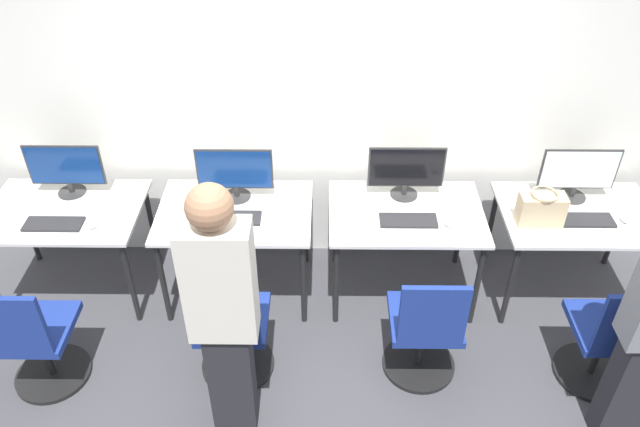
{
  "coord_description": "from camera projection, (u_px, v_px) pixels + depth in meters",
  "views": [
    {
      "loc": [
        0.03,
        -3.06,
        3.33
      ],
      "look_at": [
        0.0,
        0.15,
        0.89
      ],
      "focal_mm": 35.0,
      "sensor_mm": 36.0,
      "label": 1
    }
  ],
  "objects": [
    {
      "name": "ground_plane",
      "position": [
        320.0,
        325.0,
        4.45
      ],
      "size": [
        20.0,
        20.0,
        0.0
      ],
      "primitive_type": "plane",
      "color": "#3D3D42"
    },
    {
      "name": "wall_back",
      "position": [
        321.0,
        91.0,
        4.3
      ],
      "size": [
        12.0,
        0.05,
        2.8
      ],
      "color": "silver",
      "rests_on": "ground_plane"
    },
    {
      "name": "desk_far_left",
      "position": [
        66.0,
        219.0,
        4.37
      ],
      "size": [
        1.07,
        0.75,
        0.74
      ],
      "color": "silver",
      "rests_on": "ground_plane"
    },
    {
      "name": "monitor_far_left",
      "position": [
        66.0,
        169.0,
        4.35
      ],
      "size": [
        0.53,
        0.2,
        0.39
      ],
      "color": "#2D2D2D",
      "rests_on": "desk_far_left"
    },
    {
      "name": "keyboard_far_left",
      "position": [
        54.0,
        224.0,
        4.17
      ],
      "size": [
        0.39,
        0.15,
        0.02
      ],
      "color": "#262628",
      "rests_on": "desk_far_left"
    },
    {
      "name": "mouse_far_left",
      "position": [
        93.0,
        225.0,
        4.16
      ],
      "size": [
        0.06,
        0.09,
        0.03
      ],
      "color": "silver",
      "rests_on": "desk_far_left"
    },
    {
      "name": "office_chair_far_left",
      "position": [
        36.0,
        343.0,
        3.83
      ],
      "size": [
        0.48,
        0.48,
        0.91
      ],
      "color": "black",
      "rests_on": "ground_plane"
    },
    {
      "name": "desk_left",
      "position": [
        235.0,
        220.0,
        4.36
      ],
      "size": [
        1.07,
        0.75,
        0.74
      ],
      "color": "silver",
      "rests_on": "ground_plane"
    },
    {
      "name": "monitor_left",
      "position": [
        235.0,
        173.0,
        4.31
      ],
      "size": [
        0.53,
        0.2,
        0.39
      ],
      "color": "#2D2D2D",
      "rests_on": "desk_left"
    },
    {
      "name": "keyboard_left",
      "position": [
        232.0,
        218.0,
        4.22
      ],
      "size": [
        0.39,
        0.15,
        0.02
      ],
      "color": "#262628",
      "rests_on": "desk_left"
    },
    {
      "name": "mouse_left",
      "position": [
        270.0,
        216.0,
        4.23
      ],
      "size": [
        0.06,
        0.09,
        0.03
      ],
      "color": "silver",
      "rests_on": "desk_left"
    },
    {
      "name": "office_chair_left",
      "position": [
        233.0,
        333.0,
        3.89
      ],
      "size": [
        0.48,
        0.48,
        0.91
      ],
      "color": "black",
      "rests_on": "ground_plane"
    },
    {
      "name": "person_left",
      "position": [
        223.0,
        310.0,
        3.25
      ],
      "size": [
        0.36,
        0.23,
        1.75
      ],
      "color": "#232328",
      "rests_on": "ground_plane"
    },
    {
      "name": "desk_right",
      "position": [
        406.0,
        221.0,
        4.35
      ],
      "size": [
        1.07,
        0.75,
        0.74
      ],
      "color": "silver",
      "rests_on": "ground_plane"
    },
    {
      "name": "monitor_right",
      "position": [
        406.0,
        171.0,
        4.33
      ],
      "size": [
        0.53,
        0.2,
        0.39
      ],
      "color": "#2D2D2D",
      "rests_on": "desk_right"
    },
    {
      "name": "keyboard_right",
      "position": [
        408.0,
        220.0,
        4.2
      ],
      "size": [
        0.39,
        0.15,
        0.02
      ],
      "color": "#262628",
      "rests_on": "desk_right"
    },
    {
      "name": "mouse_right",
      "position": [
        448.0,
        222.0,
        4.17
      ],
      "size": [
        0.06,
        0.09,
        0.03
      ],
      "color": "silver",
      "rests_on": "desk_right"
    },
    {
      "name": "office_chair_right",
      "position": [
        425.0,
        333.0,
        3.9
      ],
      "size": [
        0.48,
        0.48,
        0.91
      ],
      "color": "black",
      "rests_on": "ground_plane"
    },
    {
      "name": "desk_far_right",
      "position": [
        577.0,
        222.0,
        4.34
      ],
      "size": [
        1.07,
        0.75,
        0.74
      ],
      "color": "silver",
      "rests_on": "ground_plane"
    },
    {
      "name": "monitor_far_right",
      "position": [
        578.0,
        173.0,
        4.31
      ],
      "size": [
        0.53,
        0.2,
        0.39
      ],
      "color": "#2D2D2D",
      "rests_on": "desk_far_right"
    },
    {
      "name": "keyboard_far_right",
      "position": [
        584.0,
        220.0,
        4.2
      ],
      "size": [
        0.39,
        0.15,
        0.02
      ],
      "color": "#262628",
      "rests_on": "desk_far_right"
    },
    {
      "name": "mouse_far_right",
      "position": [
        625.0,
        219.0,
        4.2
      ],
      "size": [
        0.06,
        0.09,
        0.03
      ],
      "color": "silver",
      "rests_on": "desk_far_right"
    },
    {
      "name": "office_chair_far_right",
      "position": [
        609.0,
        341.0,
        3.84
      ],
      "size": [
        0.48,
        0.48,
        0.91
      ],
      "color": "black",
      "rests_on": "ground_plane"
    },
    {
      "name": "handbag",
      "position": [
        541.0,
        209.0,
        4.13
      ],
      "size": [
        0.3,
        0.18,
        0.25
      ],
      "color": "tan",
      "rests_on": "desk_far_right"
    }
  ]
}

